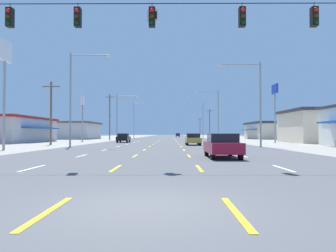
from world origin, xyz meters
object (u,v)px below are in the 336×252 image
at_px(sedan_far_right_midfar, 192,136).
at_px(pole_sign_left_row_1, 83,107).
at_px(sedan_inner_right_near, 193,139).
at_px(sedan_inner_right_nearest, 222,145).
at_px(streetlight_right_row_0, 255,97).
at_px(pole_sign_left_row_0, 5,66).
at_px(streetlight_right_row_1, 216,111).
at_px(streetlight_right_row_2, 202,118).
at_px(streetlight_left_row_1, 119,114).
at_px(sedan_far_left_mid, 124,138).
at_px(streetlight_left_row_2, 135,118).
at_px(pole_sign_right_row_1, 275,98).
at_px(streetlight_left_row_0, 75,92).
at_px(hatchback_inner_right_far, 178,135).

height_order(sedan_far_right_midfar, pole_sign_left_row_1, pole_sign_left_row_1).
bearing_deg(sedan_inner_right_near, sedan_inner_right_nearest, -89.25).
relative_size(sedan_far_right_midfar, streetlight_right_row_0, 0.49).
xyz_separation_m(pole_sign_left_row_0, streetlight_right_row_1, (23.53, 36.63, -1.46)).
xyz_separation_m(streetlight_right_row_0, streetlight_right_row_2, (0.21, 60.23, 0.64)).
xyz_separation_m(sedan_inner_right_nearest, streetlight_right_row_2, (6.15, 75.07, 5.25)).
relative_size(sedan_far_right_midfar, streetlight_left_row_1, 0.49).
relative_size(sedan_inner_right_near, sedan_far_left_mid, 1.00).
bearing_deg(sedan_inner_right_near, pole_sign_left_row_0, -143.49).
height_order(sedan_inner_right_nearest, streetlight_left_row_1, streetlight_left_row_1).
xyz_separation_m(sedan_inner_right_nearest, streetlight_right_row_1, (5.98, 44.95, 5.14)).
xyz_separation_m(streetlight_left_row_1, streetlight_left_row_2, (-0.13, 30.12, 0.61)).
relative_size(sedan_far_left_mid, pole_sign_right_row_1, 0.50).
xyz_separation_m(sedan_inner_right_nearest, streetlight_left_row_0, (-13.35, 14.83, 5.12)).
distance_m(sedan_far_left_mid, pole_sign_right_row_1, 24.55).
bearing_deg(sedan_far_left_mid, streetlight_left_row_1, 102.18).
xyz_separation_m(streetlight_right_row_0, streetlight_left_row_2, (-19.42, 60.23, 0.63)).
distance_m(sedan_far_right_midfar, streetlight_left_row_2, 18.51).
relative_size(sedan_far_left_mid, streetlight_right_row_0, 0.49).
bearing_deg(pole_sign_left_row_1, streetlight_left_row_1, 43.82).
distance_m(pole_sign_left_row_1, streetlight_left_row_1, 8.15).
height_order(streetlight_left_row_1, streetlight_left_row_2, streetlight_left_row_2).
relative_size(sedan_inner_right_nearest, sedan_inner_right_near, 1.00).
distance_m(sedan_far_right_midfar, pole_sign_left_row_0, 75.19).
bearing_deg(sedan_inner_right_nearest, pole_sign_left_row_0, 154.63).
height_order(sedan_far_right_midfar, streetlight_right_row_1, streetlight_right_row_1).
bearing_deg(streetlight_left_row_0, streetlight_right_row_0, 0.00).
bearing_deg(streetlight_right_row_0, streetlight_left_row_2, 107.87).
bearing_deg(sedan_inner_right_near, streetlight_left_row_1, 118.73).
xyz_separation_m(pole_sign_right_row_1, streetlight_right_row_0, (-7.00, -15.18, -1.54)).
bearing_deg(pole_sign_left_row_0, streetlight_right_row_0, 15.49).
bearing_deg(sedan_far_right_midfar, streetlight_right_row_0, -87.87).
xyz_separation_m(streetlight_left_row_0, streetlight_left_row_2, (-0.13, 60.23, 0.13)).
bearing_deg(streetlight_right_row_2, streetlight_left_row_0, -107.94).
xyz_separation_m(streetlight_left_row_0, streetlight_right_row_0, (19.30, 0.00, -0.50)).
xyz_separation_m(sedan_far_right_midfar, streetlight_right_row_1, (2.47, -35.25, 5.14)).
distance_m(pole_sign_right_row_1, streetlight_left_row_2, 52.24).
xyz_separation_m(sedan_far_left_mid, streetlight_left_row_0, (-2.67, -17.76, 5.12)).
bearing_deg(sedan_inner_right_nearest, sedan_far_right_midfar, 87.49).
xyz_separation_m(streetlight_left_row_2, streetlight_right_row_2, (19.63, 0.00, 0.00)).
bearing_deg(sedan_inner_right_nearest, streetlight_left_row_2, 100.18).
bearing_deg(streetlight_left_row_0, pole_sign_right_row_1, 30.00).
height_order(sedan_inner_right_nearest, pole_sign_left_row_0, pole_sign_left_row_0).
distance_m(hatchback_inner_right_far, streetlight_left_row_1, 71.14).
distance_m(sedan_inner_right_near, sedan_far_right_midfar, 59.21).
height_order(hatchback_inner_right_far, streetlight_right_row_2, streetlight_right_row_2).
bearing_deg(sedan_far_left_mid, pole_sign_right_row_1, -6.25).
height_order(sedan_inner_right_near, pole_sign_left_row_1, pole_sign_left_row_1).
distance_m(hatchback_inner_right_far, streetlight_right_row_0, 100.11).
relative_size(streetlight_left_row_1, streetlight_right_row_2, 0.87).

